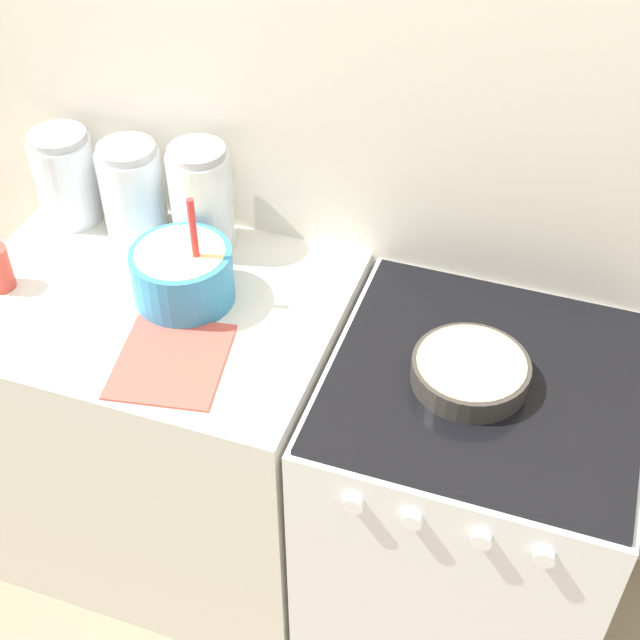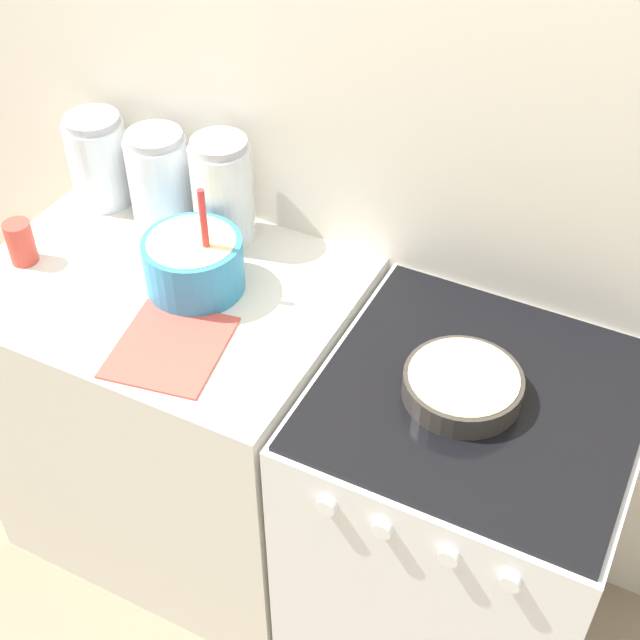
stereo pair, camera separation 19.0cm
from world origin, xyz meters
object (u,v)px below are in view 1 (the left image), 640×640
at_px(baking_pan, 470,371).
at_px(storage_jar_left, 67,182).
at_px(storage_jar_middle, 133,196).
at_px(stove, 464,509).
at_px(storage_jar_right, 202,205).
at_px(mixing_bowl, 182,272).

xyz_separation_m(baking_pan, storage_jar_left, (-1.07, 0.25, 0.07)).
xyz_separation_m(storage_jar_left, storage_jar_middle, (0.18, 0.00, 0.00)).
bearing_deg(storage_jar_left, stove, -11.74).
xyz_separation_m(stove, storage_jar_right, (-0.74, 0.23, 0.57)).
distance_m(baking_pan, storage_jar_right, 0.75).
distance_m(storage_jar_middle, storage_jar_right, 0.18).
bearing_deg(storage_jar_right, storage_jar_middle, 180.00).
relative_size(mixing_bowl, storage_jar_right, 1.03).
bearing_deg(storage_jar_middle, storage_jar_right, 0.00).
bearing_deg(mixing_bowl, storage_jar_right, 101.29).
bearing_deg(mixing_bowl, storage_jar_middle, 138.25).
bearing_deg(stove, storage_jar_right, 162.72).
bearing_deg(storage_jar_right, storage_jar_left, 180.00).
height_order(stove, baking_pan, baking_pan).
bearing_deg(storage_jar_right, baking_pan, -19.47).
bearing_deg(storage_jar_right, stove, -17.28).
distance_m(mixing_bowl, storage_jar_right, 0.21).
xyz_separation_m(baking_pan, storage_jar_right, (-0.71, 0.25, 0.09)).
bearing_deg(storage_jar_left, storage_jar_middle, 0.00).
bearing_deg(storage_jar_middle, mixing_bowl, -41.75).
height_order(stove, storage_jar_right, storage_jar_right).
xyz_separation_m(storage_jar_middle, storage_jar_right, (0.18, 0.00, 0.01)).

